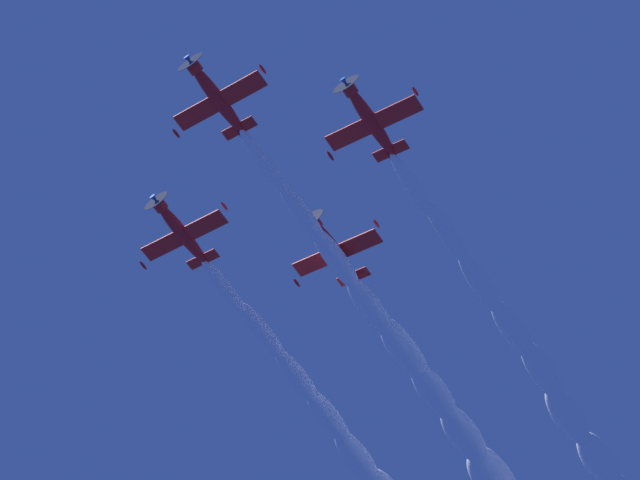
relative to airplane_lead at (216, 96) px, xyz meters
The scene contains 6 objects.
airplane_lead is the anchor object (origin of this frame).
airplane_left_wingman 12.67m from the airplane_lead, 127.47° to the right, with size 8.67×8.11×3.33m.
airplane_right_wingman 13.26m from the airplane_lead, 28.90° to the right, with size 8.86×8.10×2.98m.
airplane_slot_tail 17.60m from the airplane_lead, 78.68° to the right, with size 8.77×8.11×3.10m.
smoke_trail_lead 41.34m from the airplane_lead, 78.65° to the right, with size 13.57×56.82×4.02m.
smoke_trail_left_wingman 50.71m from the airplane_lead, 89.38° to the right, with size 13.41×57.06×3.82m.
Camera 1 is at (-23.42, 16.28, 1.79)m, focal length 63.40 mm.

